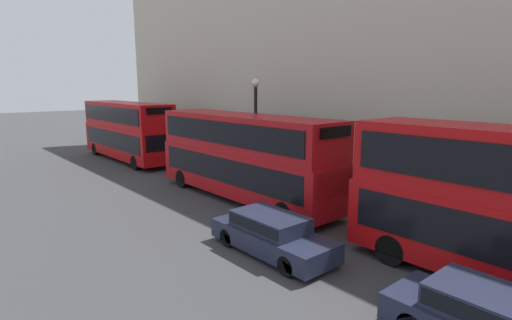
# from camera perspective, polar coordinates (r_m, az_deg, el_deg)

# --- Properties ---
(bus_second_in_queue) EXTENTS (2.59, 11.32, 4.22)m
(bus_second_in_queue) POSITION_cam_1_polar(r_m,az_deg,el_deg) (19.60, -1.78, 0.96)
(bus_second_in_queue) COLOR #A80F14
(bus_second_in_queue) RESTS_ON ground
(bus_third_in_queue) EXTENTS (2.59, 10.91, 4.37)m
(bus_third_in_queue) POSITION_cam_1_polar(r_m,az_deg,el_deg) (31.76, -17.98, 4.28)
(bus_third_in_queue) COLOR #B20C0F
(bus_third_in_queue) RESTS_ON ground
(car_hatchback) EXTENTS (1.78, 4.65, 1.36)m
(car_hatchback) POSITION_cam_1_polar(r_m,az_deg,el_deg) (13.66, 2.22, -10.35)
(car_hatchback) COLOR #1E2338
(car_hatchback) RESTS_ON ground
(street_lamp) EXTENTS (0.44, 0.44, 5.97)m
(street_lamp) POSITION_cam_1_polar(r_m,az_deg,el_deg) (21.68, -0.06, 5.61)
(street_lamp) COLOR black
(street_lamp) RESTS_ON ground
(pedestrian) EXTENTS (0.36, 0.36, 1.71)m
(pedestrian) POSITION_cam_1_polar(r_m,az_deg,el_deg) (18.68, 10.90, -4.56)
(pedestrian) COLOR #334C6B
(pedestrian) RESTS_ON ground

